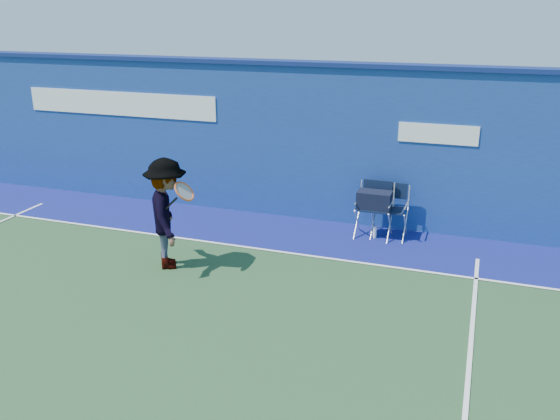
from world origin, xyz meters
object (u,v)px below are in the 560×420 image
(directors_chair_right, at_px, (389,221))
(water_bottle, at_px, (375,232))
(tennis_player, at_px, (167,214))
(directors_chair_left, at_px, (374,215))

(directors_chair_right, relative_size, water_bottle, 4.27)
(directors_chair_right, relative_size, tennis_player, 0.54)
(directors_chair_right, bearing_deg, tennis_player, -142.00)
(directors_chair_left, relative_size, directors_chair_right, 1.04)
(tennis_player, bearing_deg, directors_chair_right, 38.00)
(directors_chair_left, bearing_deg, tennis_player, -140.55)
(directors_chair_right, height_order, tennis_player, tennis_player)
(directors_chair_left, distance_m, water_bottle, 0.32)
(tennis_player, bearing_deg, water_bottle, 38.16)
(directors_chair_right, xyz_separation_m, water_bottle, (-0.23, -0.17, -0.19))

